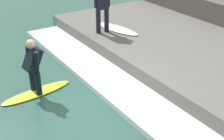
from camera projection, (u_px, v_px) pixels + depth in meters
The scene contains 7 objects.
ground_plane at pixel (90, 102), 7.53m from camera, with size 28.00×28.00×0.00m, color #2D564C.
concrete_ledge at pixel (198, 58), 9.21m from camera, with size 4.40×11.04×0.50m, color #66635E.
wave_foam_crest at pixel (120, 89), 7.94m from camera, with size 1.18×10.49×0.14m, color silver.
surfboard_riding at pixel (37, 92), 7.88m from camera, with size 1.90×0.64×0.06m.
surfer_riding at pixel (33, 64), 7.52m from camera, with size 0.49×0.65×1.40m.
surfer_waiting_near at pixel (102, 6), 10.05m from camera, with size 0.53×0.32×1.59m.
surfboard_waiting_near at pixel (117, 29), 10.70m from camera, with size 0.91×1.95×0.06m.
Camera 1 is at (-3.01, -5.61, 4.13)m, focal length 50.00 mm.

